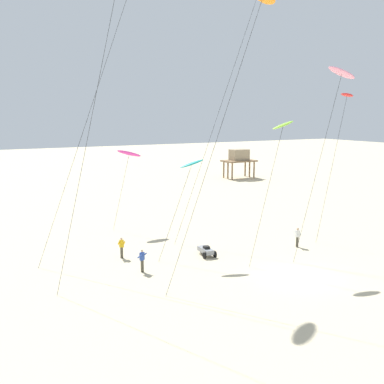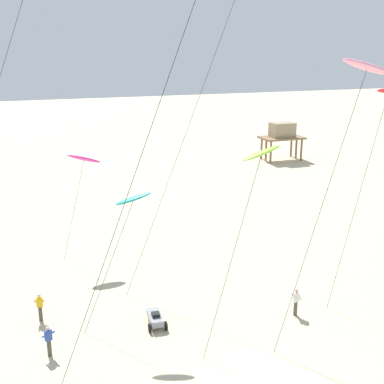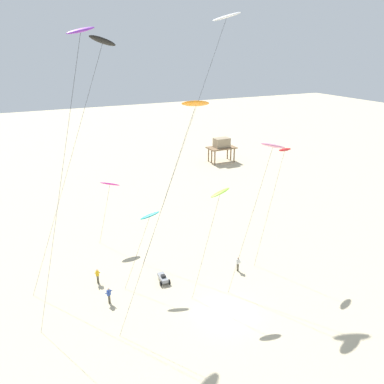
# 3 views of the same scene
# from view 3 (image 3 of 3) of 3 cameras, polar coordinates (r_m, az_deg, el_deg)

# --- Properties ---
(ground_plane) EXTENTS (260.00, 260.00, 0.00)m
(ground_plane) POSITION_cam_3_polar(r_m,az_deg,el_deg) (36.89, 4.99, -17.39)
(ground_plane) COLOR beige
(kite_purple) EXTENTS (7.03, 1.26, 24.21)m
(kite_purple) POSITION_cam_3_polar(r_m,az_deg,el_deg) (30.35, -16.34, 20.99)
(kite_purple) COLOR purple
(kite_purple) RESTS_ON ground
(kite_white) EXTENTS (12.12, 1.74, 26.11)m
(kite_white) POSITION_cam_3_polar(r_m,az_deg,el_deg) (42.75, 5.02, 24.12)
(kite_white) COLOR white
(kite_white) RESTS_ON ground
(kite_pink) EXTENTS (5.97, 1.14, 14.83)m
(kite_pink) POSITION_cam_3_polar(r_m,az_deg,el_deg) (36.09, 11.87, 6.62)
(kite_pink) COLOR pink
(kite_pink) RESTS_ON ground
(kite_teal) EXTENTS (4.08, 0.74, 7.72)m
(kite_teal) POSITION_cam_3_polar(r_m,az_deg,el_deg) (37.68, -6.30, -3.61)
(kite_teal) COLOR teal
(kite_teal) RESTS_ON ground
(kite_orange) EXTENTS (9.15, 2.42, 19.24)m
(kite_orange) POSITION_cam_3_polar(r_m,az_deg,el_deg) (30.02, 0.50, 12.77)
(kite_orange) COLOR orange
(kite_orange) RESTS_ON ground
(kite_black) EXTENTS (10.38, 1.77, 23.88)m
(kite_black) POSITION_cam_3_polar(r_m,az_deg,el_deg) (36.92, -13.21, 20.68)
(kite_black) COLOR black
(kite_black) RESTS_ON ground
(kite_red) EXTENTS (4.20, 1.25, 12.99)m
(kite_red) POSITION_cam_3_polar(r_m,az_deg,el_deg) (40.96, 13.54, 5.93)
(kite_red) COLOR red
(kite_red) RESTS_ON ground
(kite_lime) EXTENTS (4.01, 0.75, 10.74)m
(kite_lime) POSITION_cam_3_polar(r_m,az_deg,el_deg) (34.93, 4.15, -0.31)
(kite_lime) COLOR #8CD833
(kite_lime) RESTS_ON ground
(kite_magenta) EXTENTS (3.08, 1.07, 7.93)m
(kite_magenta) POSITION_cam_3_polar(r_m,az_deg,el_deg) (46.80, -12.07, 1.13)
(kite_magenta) COLOR #D8339E
(kite_magenta) RESTS_ON ground
(kite_flyer_nearest) EXTENTS (0.61, 0.59, 1.67)m
(kite_flyer_nearest) POSITION_cam_3_polar(r_m,az_deg,el_deg) (41.18, -13.82, -11.95)
(kite_flyer_nearest) COLOR #4C4738
(kite_flyer_nearest) RESTS_ON ground
(kite_flyer_middle) EXTENTS (0.57, 0.54, 1.67)m
(kite_flyer_middle) POSITION_cam_3_polar(r_m,az_deg,el_deg) (42.28, 6.82, -10.49)
(kite_flyer_middle) COLOR #4C4738
(kite_flyer_middle) RESTS_ON ground
(kite_flyer_furthest) EXTENTS (0.70, 0.69, 1.67)m
(kite_flyer_furthest) POSITION_cam_3_polar(r_m,az_deg,el_deg) (38.18, -12.20, -14.69)
(kite_flyer_furthest) COLOR #4C4738
(kite_flyer_furthest) RESTS_ON ground
(stilt_house) EXTENTS (5.72, 3.37, 5.05)m
(stilt_house) POSITION_cam_3_polar(r_m,az_deg,el_deg) (80.00, 4.40, 6.98)
(stilt_house) COLOR #846647
(stilt_house) RESTS_ON ground
(beach_buggy) EXTENTS (1.06, 2.08, 0.82)m
(beach_buggy) POSITION_cam_3_polar(r_m,az_deg,el_deg) (40.64, -4.32, -12.59)
(beach_buggy) COLOR gray
(beach_buggy) RESTS_ON ground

